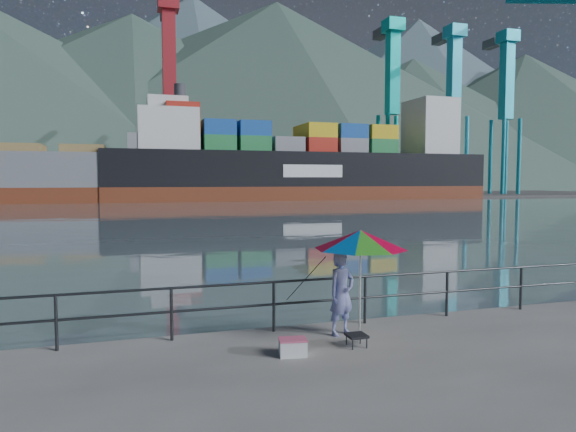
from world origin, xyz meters
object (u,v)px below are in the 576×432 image
at_px(cooler_bag, 293,348).
at_px(bulk_carrier, 57,173).
at_px(beach_umbrella, 360,240).
at_px(fisherman, 342,293).
at_px(container_ship, 312,164).

relative_size(cooler_bag, bulk_carrier, 0.01).
height_order(beach_umbrella, bulk_carrier, bulk_carrier).
height_order(fisherman, bulk_carrier, bulk_carrier).
height_order(fisherman, beach_umbrella, beach_umbrella).
bearing_deg(bulk_carrier, fisherman, -78.95).
bearing_deg(fisherman, bulk_carrier, 82.08).
xyz_separation_m(cooler_bag, bulk_carrier, (-13.07, 74.32, 3.92)).
height_order(beach_umbrella, container_ship, container_ship).
distance_m(fisherman, bulk_carrier, 74.90).
bearing_deg(beach_umbrella, fisherman, 104.36).
bearing_deg(container_ship, cooler_bag, -109.86).
bearing_deg(container_ship, beach_umbrella, -108.97).
distance_m(cooler_bag, container_ship, 79.54).
relative_size(beach_umbrella, cooler_bag, 4.55).
bearing_deg(bulk_carrier, container_ship, 0.43).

